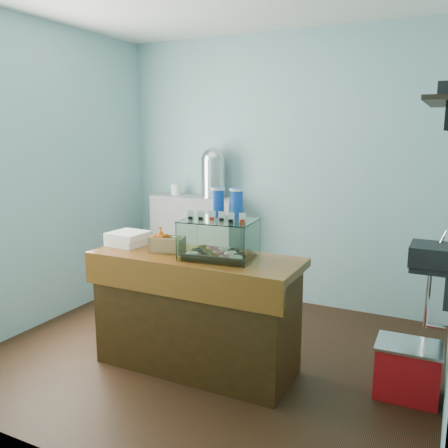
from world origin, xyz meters
The scene contains 9 objects.
ground centered at (0.00, 0.00, 0.00)m, with size 3.50×3.50×0.00m, color black.
room_shell centered at (0.03, 0.01, 1.71)m, with size 3.54×3.04×2.82m.
counter centered at (0.00, -0.25, 0.46)m, with size 1.60×0.60×0.90m.
back_shelf centered at (-0.90, 1.32, 0.55)m, with size 1.00×0.32×1.10m, color #98989B.
display_case centered at (0.20, -0.21, 1.06)m, with size 0.55×0.43×0.50m.
condiment_crate centered at (-0.25, -0.26, 0.97)m, with size 0.27×0.20×0.19m.
pastry_boxes centered at (-0.65, -0.21, 0.95)m, with size 0.31×0.31×0.11m.
coffee_urn centered at (-0.67, 1.33, 1.38)m, with size 0.30×0.30×0.54m.
red_cooler centered at (1.51, 0.04, 0.19)m, with size 0.44×0.34×0.38m.
Camera 1 is at (1.71, -3.22, 1.80)m, focal length 38.00 mm.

